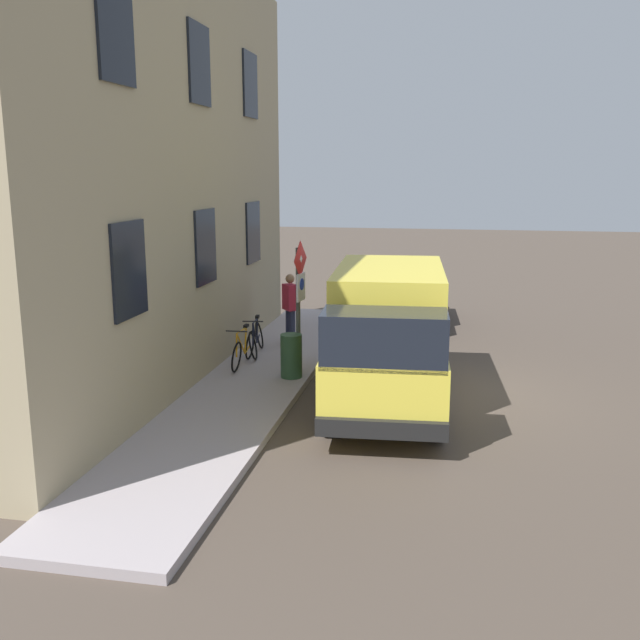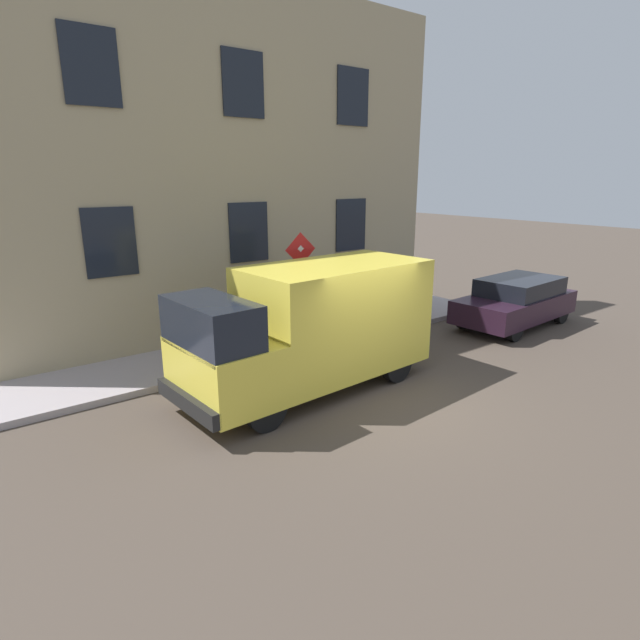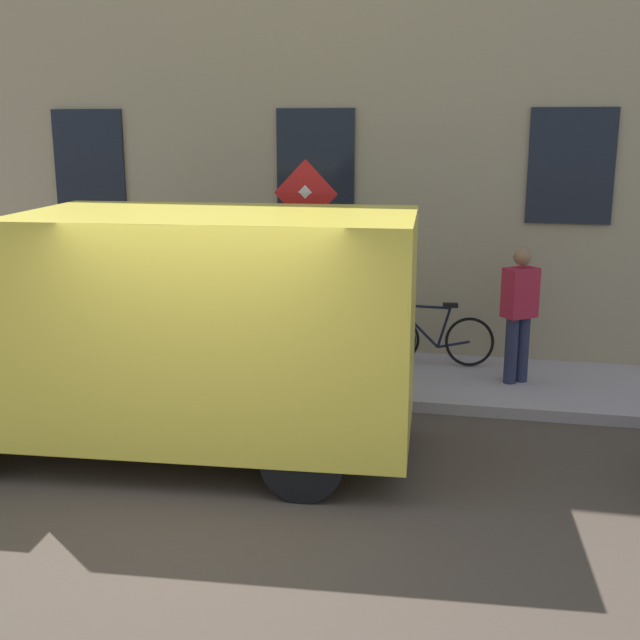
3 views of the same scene
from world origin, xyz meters
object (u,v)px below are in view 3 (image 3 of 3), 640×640
Objects in this scene: sign_post_stacked at (306,245)px; bicycle_black at (430,338)px; delivery_van at (163,328)px; pedestrian at (519,311)px; bicycle_orange at (357,334)px; litter_bin at (292,350)px.

sign_post_stacked is 2.42m from bicycle_black.
bicycle_black is at bearing -130.79° from delivery_van.
pedestrian is (-0.55, -1.13, 0.56)m from bicycle_black.
delivery_van is 4.50m from pedestrian.
sign_post_stacked reaches higher than delivery_van.
bicycle_orange is at bearing -117.83° from delivery_van.
litter_bin is (-0.67, 2.76, -0.48)m from pedestrian.
litter_bin is (-1.21, 0.63, 0.08)m from bicycle_orange.
sign_post_stacked reaches higher than bicycle_black.
delivery_van is at bearing 158.00° from litter_bin.
pedestrian is at bearing -72.36° from sign_post_stacked.
delivery_van is 3.17× the size of pedestrian.
litter_bin reaches higher than bicycle_black.
litter_bin is (0.14, 0.22, -1.35)m from sign_post_stacked.
pedestrian is at bearing 146.20° from bicycle_black.
sign_post_stacked is 1.56× the size of bicycle_orange.
delivery_van reaches higher than litter_bin.
litter_bin is at bearing 65.85° from pedestrian.
sign_post_stacked is at bearing -122.61° from delivery_van.
sign_post_stacked reaches higher than bicycle_orange.
sign_post_stacked is 2.80m from pedestrian.
bicycle_orange is (3.26, -1.46, -0.82)m from delivery_van.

